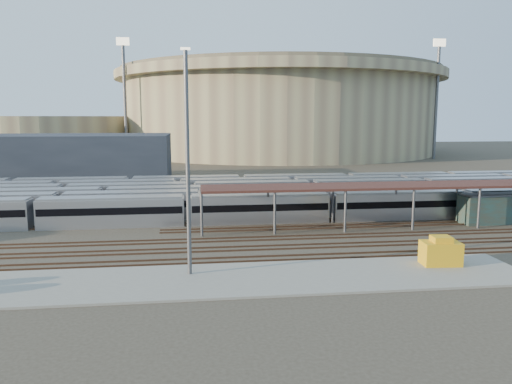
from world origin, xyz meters
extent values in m
plane|color=#383026|center=(0.00, 0.00, 0.00)|extent=(420.00, 420.00, 0.00)
cube|color=gray|center=(-5.00, -15.00, 0.10)|extent=(50.00, 9.00, 0.20)
cube|color=#A9A8AD|center=(9.08, 8.00, 1.80)|extent=(112.00, 2.90, 3.60)
cube|color=#A9A8AD|center=(-7.70, 12.20, 1.80)|extent=(112.00, 2.90, 3.60)
cube|color=#A9A8AD|center=(-2.71, 16.40, 1.80)|extent=(112.00, 2.90, 3.60)
cube|color=#A9A8AD|center=(-9.16, 20.60, 1.80)|extent=(112.00, 2.90, 3.60)
cube|color=#A9A8AD|center=(7.43, 24.80, 1.80)|extent=(112.00, 2.90, 3.60)
cube|color=#A9A8AD|center=(-0.61, 29.00, 1.80)|extent=(112.00, 2.90, 3.60)
cylinder|color=#505155|center=(-8.00, 1.30, 2.50)|extent=(0.30, 0.30, 5.00)
cylinder|color=#505155|center=(-8.00, 6.70, 2.50)|extent=(0.30, 0.30, 5.00)
cylinder|color=#505155|center=(0.57, 1.30, 2.50)|extent=(0.30, 0.30, 5.00)
cylinder|color=#505155|center=(0.57, 6.70, 2.50)|extent=(0.30, 0.30, 5.00)
cylinder|color=#505155|center=(9.14, 1.30, 2.50)|extent=(0.30, 0.30, 5.00)
cylinder|color=#505155|center=(9.14, 6.70, 2.50)|extent=(0.30, 0.30, 5.00)
cylinder|color=#505155|center=(17.71, 1.30, 2.50)|extent=(0.30, 0.30, 5.00)
cylinder|color=#505155|center=(17.71, 6.70, 2.50)|extent=(0.30, 0.30, 5.00)
cylinder|color=#505155|center=(26.29, 1.30, 2.50)|extent=(0.30, 0.30, 5.00)
cylinder|color=#505155|center=(26.29, 6.70, 2.50)|extent=(0.30, 0.30, 5.00)
cube|color=#351915|center=(22.00, 4.00, 5.15)|extent=(60.00, 6.00, 0.30)
cube|color=#4C3323|center=(0.00, -1.75, 0.09)|extent=(170.00, 0.12, 0.18)
cube|color=#4C3323|center=(0.00, -0.25, 0.09)|extent=(170.00, 0.12, 0.18)
cube|color=#4C3323|center=(0.00, -5.75, 0.09)|extent=(170.00, 0.12, 0.18)
cube|color=#4C3323|center=(0.00, -4.25, 0.09)|extent=(170.00, 0.12, 0.18)
cube|color=#4C3323|center=(0.00, -9.75, 0.09)|extent=(170.00, 0.12, 0.18)
cube|color=#4C3323|center=(0.00, -8.25, 0.09)|extent=(170.00, 0.12, 0.18)
cylinder|color=#988F67|center=(25.00, 140.00, 14.00)|extent=(116.00, 116.00, 28.00)
cylinder|color=#988F67|center=(25.00, 140.00, 29.50)|extent=(124.00, 124.00, 3.00)
cylinder|color=brown|center=(25.00, 140.00, 31.75)|extent=(120.00, 120.00, 1.50)
cylinder|color=#988F67|center=(-60.00, 130.00, 7.00)|extent=(56.00, 56.00, 14.00)
cube|color=#1E232D|center=(-35.00, 55.00, 5.00)|extent=(42.00, 20.00, 10.00)
cylinder|color=#505155|center=(-30.00, 110.00, 18.00)|extent=(1.00, 1.00, 36.00)
cube|color=#FFF2CC|center=(-30.00, 110.00, 37.20)|extent=(4.00, 0.60, 2.40)
cylinder|color=#505155|center=(70.00, 100.00, 18.00)|extent=(1.00, 1.00, 36.00)
cube|color=#FFF2CC|center=(70.00, 100.00, 37.20)|extent=(4.00, 0.60, 2.40)
cylinder|color=#505155|center=(-10.00, 160.00, 18.00)|extent=(1.00, 1.00, 36.00)
cube|color=#FFF2CC|center=(-10.00, 160.00, 37.20)|extent=(4.00, 0.60, 2.40)
cylinder|color=#505155|center=(-9.33, -13.28, 9.67)|extent=(0.36, 0.36, 18.94)
cube|color=#FFF2CC|center=(-9.33, -13.28, 19.24)|extent=(0.81, 0.34, 0.20)
cube|color=gold|center=(13.68, -13.41, 1.27)|extent=(3.59, 2.41, 2.14)
camera|label=1|loc=(-8.91, -55.60, 13.74)|focal=35.00mm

